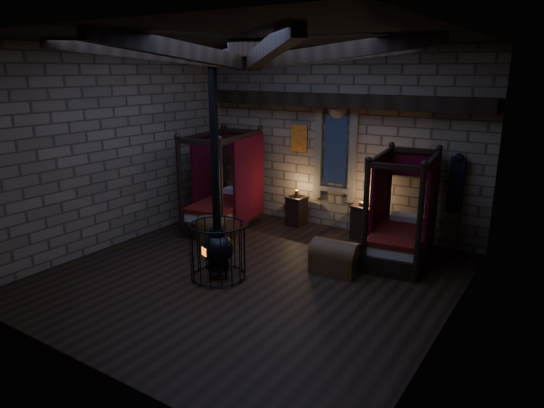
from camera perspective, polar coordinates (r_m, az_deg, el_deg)
The scene contains 8 objects.
room at distance 8.47m, azimuth -2.36°, elevation 15.66°, with size 7.02×7.02×4.29m.
bed_left at distance 11.86m, azimuth -5.53°, elevation 0.01°, with size 1.49×2.34×2.28m.
bed_right at distance 10.13m, azimuth 14.95°, elevation -3.41°, with size 1.33×2.16×2.14m.
trunk_left at distance 10.86m, azimuth -6.52°, elevation -3.03°, with size 0.96×0.72×0.64m.
trunk_right at distance 9.30m, azimuth 7.41°, elevation -6.29°, with size 0.91×0.62×0.64m.
nightstand_left at distance 11.94m, azimuth 2.89°, elevation -0.77°, with size 0.50×0.49×0.89m.
nightstand_right at distance 11.14m, azimuth 10.68°, elevation -2.10°, with size 0.55×0.53×0.85m.
stove at distance 8.92m, azimuth -6.40°, elevation -4.88°, with size 1.02×1.02×4.05m.
Camera 1 is at (4.89, -6.83, 3.72)m, focal length 32.00 mm.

